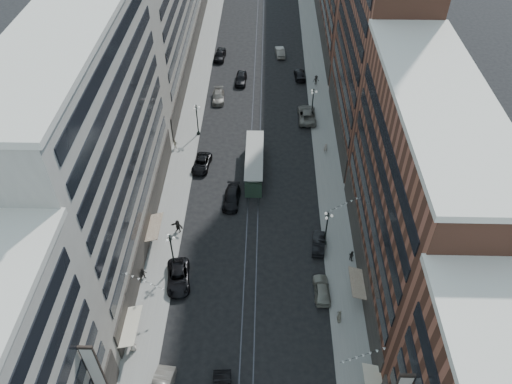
# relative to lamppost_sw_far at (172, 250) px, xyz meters

# --- Properties ---
(ground) EXTENTS (220.00, 220.00, 0.00)m
(ground) POSITION_rel_lamppost_sw_far_xyz_m (9.20, 32.00, -3.10)
(ground) COLOR black
(ground) RESTS_ON ground
(sidewalk_west) EXTENTS (4.00, 180.00, 0.15)m
(sidewalk_west) POSITION_rel_lamppost_sw_far_xyz_m (-1.80, 42.00, -3.02)
(sidewalk_west) COLOR gray
(sidewalk_west) RESTS_ON ground
(sidewalk_east) EXTENTS (4.00, 180.00, 0.15)m
(sidewalk_east) POSITION_rel_lamppost_sw_far_xyz_m (20.20, 42.00, -3.02)
(sidewalk_east) COLOR gray
(sidewalk_east) RESTS_ON ground
(rail_west) EXTENTS (0.12, 180.00, 0.02)m
(rail_west) POSITION_rel_lamppost_sw_far_xyz_m (8.50, 42.00, -3.09)
(rail_west) COLOR #2D2D33
(rail_west) RESTS_ON ground
(rail_east) EXTENTS (0.12, 180.00, 0.02)m
(rail_east) POSITION_rel_lamppost_sw_far_xyz_m (9.90, 42.00, -3.09)
(rail_east) COLOR #2D2D33
(rail_east) RESTS_ON ground
(building_west_mid) EXTENTS (8.00, 36.00, 28.00)m
(building_west_mid) POSITION_rel_lamppost_sw_far_xyz_m (-7.80, 5.00, 10.90)
(building_west_mid) COLOR #9A9589
(building_west_mid) RESTS_ON ground
(building_east_mid) EXTENTS (8.00, 30.00, 24.00)m
(building_east_mid) POSITION_rel_lamppost_sw_far_xyz_m (26.20, -0.00, 8.90)
(building_east_mid) COLOR brown
(building_east_mid) RESTS_ON ground
(building_east_tower) EXTENTS (8.00, 26.00, 42.00)m
(building_east_tower) POSITION_rel_lamppost_sw_far_xyz_m (26.20, 28.00, 17.90)
(building_east_tower) COLOR brown
(building_east_tower) RESTS_ON ground
(lamppost_sw_far) EXTENTS (1.03, 1.14, 5.52)m
(lamppost_sw_far) POSITION_rel_lamppost_sw_far_xyz_m (0.00, 0.00, 0.00)
(lamppost_sw_far) COLOR black
(lamppost_sw_far) RESTS_ON sidewalk_west
(lamppost_sw_mid) EXTENTS (1.03, 1.14, 5.52)m
(lamppost_sw_mid) POSITION_rel_lamppost_sw_far_xyz_m (0.00, 27.00, 0.00)
(lamppost_sw_mid) COLOR black
(lamppost_sw_mid) RESTS_ON sidewalk_west
(lamppost_se_far) EXTENTS (1.03, 1.14, 5.52)m
(lamppost_se_far) POSITION_rel_lamppost_sw_far_xyz_m (18.40, 4.00, 0.00)
(lamppost_se_far) COLOR black
(lamppost_se_far) RESTS_ON sidewalk_east
(lamppost_se_mid) EXTENTS (1.03, 1.14, 5.52)m
(lamppost_se_mid) POSITION_rel_lamppost_sw_far_xyz_m (18.40, 32.00, 0.00)
(lamppost_se_mid) COLOR black
(lamppost_se_mid) RESTS_ON sidewalk_east
(streetcar) EXTENTS (2.56, 11.56, 3.20)m
(streetcar) POSITION_rel_lamppost_sw_far_xyz_m (9.20, 18.07, -1.62)
(streetcar) COLOR #273E2E
(streetcar) RESTS_ON ground
(car_2) EXTENTS (3.34, 5.94, 1.57)m
(car_2) POSITION_rel_lamppost_sw_far_xyz_m (0.82, -2.19, -2.31)
(car_2) COLOR black
(car_2) RESTS_ON ground
(car_4) EXTENTS (1.95, 4.54, 1.53)m
(car_4) POSITION_rel_lamppost_sw_far_xyz_m (17.48, -3.51, -2.33)
(car_4) COLOR gray
(car_4) RESTS_ON ground
(pedestrian_1) EXTENTS (0.88, 0.54, 1.72)m
(pedestrian_1) POSITION_rel_lamppost_sw_far_xyz_m (-2.66, -11.19, -2.08)
(pedestrian_1) COLOR beige
(pedestrian_1) RESTS_ON sidewalk_west
(pedestrian_2) EXTENTS (0.96, 0.77, 1.74)m
(pedestrian_2) POSITION_rel_lamppost_sw_far_xyz_m (-3.30, -1.97, -2.07)
(pedestrian_2) COLOR black
(pedestrian_2) RESTS_ON sidewalk_west
(pedestrian_4) EXTENTS (0.75, 1.22, 1.94)m
(pedestrian_4) POSITION_rel_lamppost_sw_far_xyz_m (19.06, -7.32, -1.98)
(pedestrian_4) COLOR #A49D88
(pedestrian_4) RESTS_ON sidewalk_east
(car_7) EXTENTS (2.92, 5.27, 1.40)m
(car_7) POSITION_rel_lamppost_sw_far_xyz_m (1.37, 18.90, -2.40)
(car_7) COLOR black
(car_7) RESTS_ON ground
(car_8) EXTENTS (2.26, 5.07, 1.45)m
(car_8) POSITION_rel_lamppost_sw_far_xyz_m (2.40, 37.32, -2.37)
(car_8) COLOR slate
(car_8) RESTS_ON ground
(car_9) EXTENTS (2.43, 5.21, 1.73)m
(car_9) POSITION_rel_lamppost_sw_far_xyz_m (1.50, 52.49, -2.23)
(car_9) COLOR black
(car_9) RESTS_ON ground
(car_10) EXTENTS (1.89, 4.41, 1.41)m
(car_10) POSITION_rel_lamppost_sw_far_xyz_m (17.60, 3.57, -2.39)
(car_10) COLOR black
(car_10) RESTS_ON ground
(car_11) EXTENTS (2.86, 6.16, 1.71)m
(car_11) POSITION_rel_lamppost_sw_far_xyz_m (17.60, 31.88, -2.24)
(car_11) COLOR #69665D
(car_11) RESTS_ON ground
(car_12) EXTENTS (2.18, 4.88, 1.39)m
(car_12) POSITION_rel_lamppost_sw_far_xyz_m (17.00, 45.34, -2.40)
(car_12) COLOR black
(car_12) RESTS_ON ground
(car_13) EXTENTS (2.23, 5.03, 1.68)m
(car_13) POSITION_rel_lamppost_sw_far_xyz_m (6.09, 43.43, -2.26)
(car_13) COLOR black
(car_13) RESTS_ON ground
(car_14) EXTENTS (2.09, 4.88, 1.56)m
(car_14) POSITION_rel_lamppost_sw_far_xyz_m (13.43, 54.12, -2.31)
(car_14) COLOR gray
(car_14) RESTS_ON ground
(pedestrian_5) EXTENTS (1.81, 1.13, 1.89)m
(pedestrian_5) POSITION_rel_lamppost_sw_far_xyz_m (-0.33, 5.71, -2.00)
(pedestrian_5) COLOR black
(pedestrian_5) RESTS_ON sidewalk_west
(pedestrian_6) EXTENTS (0.98, 0.55, 1.58)m
(pedestrian_6) POSITION_rel_lamppost_sw_far_xyz_m (-3.15, 23.19, -2.16)
(pedestrian_6) COLOR #BBB19B
(pedestrian_6) RESTS_ON sidewalk_west
(pedestrian_7) EXTENTS (0.77, 0.82, 1.50)m
(pedestrian_7) POSITION_rel_lamppost_sw_far_xyz_m (21.45, 1.51, -2.19)
(pedestrian_7) COLOR black
(pedestrian_7) RESTS_ON sidewalk_east
(pedestrian_8) EXTENTS (0.66, 0.48, 1.68)m
(pedestrian_8) POSITION_rel_lamppost_sw_far_xyz_m (19.97, 22.64, -2.11)
(pedestrian_8) COLOR #AA9B8D
(pedestrian_8) RESTS_ON sidewalk_east
(pedestrian_9) EXTENTS (1.24, 0.83, 1.78)m
(pedestrian_9) POSITION_rel_lamppost_sw_far_xyz_m (19.84, 42.86, -2.06)
(pedestrian_9) COLOR black
(pedestrian_9) RESTS_ON sidewalk_east
(car_extra_0) EXTENTS (2.49, 5.39, 1.52)m
(car_extra_0) POSITION_rel_lamppost_sw_far_xyz_m (6.26, 11.48, -2.33)
(car_extra_0) COLOR black
(car_extra_0) RESTS_ON ground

